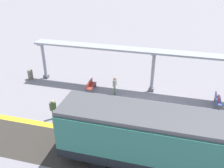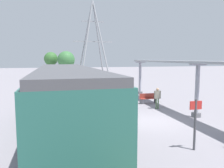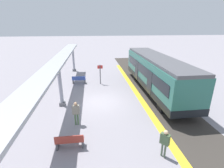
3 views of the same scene
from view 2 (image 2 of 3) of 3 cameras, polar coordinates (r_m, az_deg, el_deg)
ground_plane at (r=14.59m, az=10.00°, el=-9.20°), size 176.00×176.00×0.00m
tactile_edge_strip at (r=13.57m, az=-3.73°, el=-10.30°), size 0.51×26.42×0.01m
trackbed at (r=13.37m, az=-11.71°, el=-10.69°), size 3.20×38.42×0.01m
train_near_carriage at (r=11.13m, az=-11.43°, el=-4.45°), size 2.65×12.32×3.48m
canopy_pillar_second at (r=16.04m, az=20.55°, el=-1.47°), size 1.10×0.44×3.58m
canopy_pillar_third at (r=25.05m, az=7.05°, el=1.59°), size 1.10×0.44×3.58m
canopy_beam at (r=15.72m, az=21.29°, el=5.10°), size 1.20×21.71×0.16m
bench_near_end at (r=20.14m, az=9.03°, el=-3.56°), size 1.50×0.44×0.86m
trash_bin at (r=26.23m, az=4.75°, el=-1.14°), size 0.48×0.48×0.93m
platform_info_sign at (r=10.35m, az=20.13°, el=-8.40°), size 0.56×0.10×2.20m
passenger_waiting_near_edge at (r=19.85m, az=-4.91°, el=-2.11°), size 0.45×0.47×1.55m
passenger_by_the_benches at (r=17.98m, az=11.31°, el=-2.92°), size 0.47×0.22×1.64m
electricity_pylon at (r=56.63m, az=-4.80°, el=11.53°), size 9.65×6.77×17.69m
tree_left_background at (r=54.72m, az=-15.06°, el=6.10°), size 3.14×3.14×5.41m
tree_right_background at (r=51.52m, az=-11.42°, el=5.97°), size 3.81×3.81×5.53m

